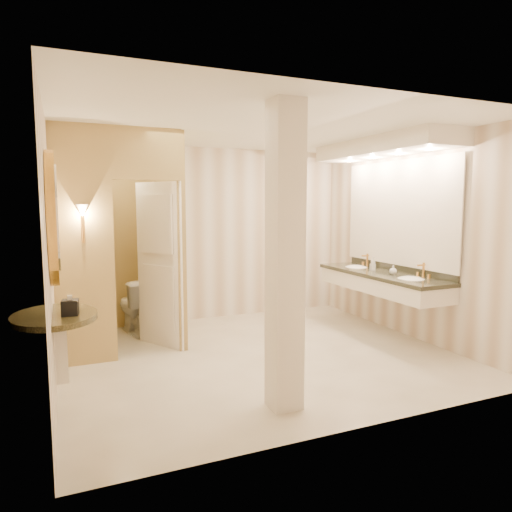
{
  "coord_description": "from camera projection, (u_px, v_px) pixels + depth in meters",
  "views": [
    {
      "loc": [
        -2.14,
        -4.93,
        1.82
      ],
      "look_at": [
        0.05,
        0.2,
        1.19
      ],
      "focal_mm": 32.0,
      "sensor_mm": 36.0,
      "label": 1
    }
  ],
  "objects": [
    {
      "name": "vanity",
      "position": [
        385.0,
        218.0,
        6.3
      ],
      "size": [
        0.75,
        2.39,
        2.09
      ],
      "color": "white",
      "rests_on": "floor"
    },
    {
      "name": "soap_bottle_c",
      "position": [
        373.0,
        264.0,
        6.54
      ],
      "size": [
        0.09,
        0.1,
        0.2
      ],
      "primitive_type": "imported",
      "rotation": [
        0.0,
        0.0,
        0.3
      ],
      "color": "#C6B28C",
      "rests_on": "vanity"
    },
    {
      "name": "wall_front",
      "position": [
        360.0,
        265.0,
        3.56
      ],
      "size": [
        4.5,
        0.02,
        2.7
      ],
      "primitive_type": "cube",
      "color": "silver",
      "rests_on": "floor"
    },
    {
      "name": "wall_right",
      "position": [
        409.0,
        239.0,
        6.27
      ],
      "size": [
        0.02,
        4.0,
        2.7
      ],
      "primitive_type": "cube",
      "color": "silver",
      "rests_on": "floor"
    },
    {
      "name": "toilet",
      "position": [
        136.0,
        305.0,
        6.45
      ],
      "size": [
        0.59,
        0.85,
        0.79
      ],
      "primitive_type": "imported",
      "rotation": [
        0.0,
        0.0,
        3.34
      ],
      "color": "white",
      "rests_on": "floor"
    },
    {
      "name": "wall_back",
      "position": [
        209.0,
        234.0,
        7.22
      ],
      "size": [
        4.5,
        0.02,
        2.7
      ],
      "primitive_type": "cube",
      "color": "silver",
      "rests_on": "floor"
    },
    {
      "name": "tissue_box",
      "position": [
        70.0,
        307.0,
        3.91
      ],
      "size": [
        0.15,
        0.15,
        0.13
      ],
      "primitive_type": "cube",
      "rotation": [
        0.0,
        0.0,
        -0.15
      ],
      "color": "black",
      "rests_on": "console_shelf"
    },
    {
      "name": "wall_left",
      "position": [
        51.0,
        252.0,
        4.52
      ],
      "size": [
        0.02,
        4.0,
        2.7
      ],
      "primitive_type": "cube",
      "color": "silver",
      "rests_on": "floor"
    },
    {
      "name": "wall_sconce",
      "position": [
        82.0,
        212.0,
        4.99
      ],
      "size": [
        0.14,
        0.14,
        0.42
      ],
      "color": "gold",
      "rests_on": "toilet_closet"
    },
    {
      "name": "soap_bottle_b",
      "position": [
        393.0,
        270.0,
        6.17
      ],
      "size": [
        0.1,
        0.1,
        0.13
      ],
      "primitive_type": "imported",
      "rotation": [
        0.0,
        0.0,
        0.0
      ],
      "color": "silver",
      "rests_on": "vanity"
    },
    {
      "name": "ceiling",
      "position": [
        259.0,
        127.0,
        5.24
      ],
      "size": [
        4.5,
        4.5,
        0.0
      ],
      "primitive_type": "plane",
      "rotation": [
        3.14,
        0.0,
        0.0
      ],
      "color": "white",
      "rests_on": "wall_back"
    },
    {
      "name": "soap_bottle_a",
      "position": [
        373.0,
        266.0,
        6.54
      ],
      "size": [
        0.08,
        0.08,
        0.14
      ],
      "primitive_type": "imported",
      "rotation": [
        0.0,
        0.0,
        -0.18
      ],
      "color": "beige",
      "rests_on": "vanity"
    },
    {
      "name": "floor",
      "position": [
        259.0,
        355.0,
        5.54
      ],
      "size": [
        4.5,
        4.5,
        0.0
      ],
      "primitive_type": "plane",
      "color": "silver",
      "rests_on": "ground"
    },
    {
      "name": "console_shelf",
      "position": [
        54.0,
        261.0,
        3.91
      ],
      "size": [
        0.89,
        0.89,
        1.89
      ],
      "color": "black",
      "rests_on": "floor"
    },
    {
      "name": "pillar",
      "position": [
        285.0,
        259.0,
        3.98
      ],
      "size": [
        0.27,
        0.27,
        2.7
      ],
      "primitive_type": "cube",
      "color": "white",
      "rests_on": "floor"
    },
    {
      "name": "toilet_closet",
      "position": [
        148.0,
        239.0,
        5.83
      ],
      "size": [
        1.5,
        1.55,
        2.7
      ],
      "color": "tan",
      "rests_on": "floor"
    }
  ]
}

